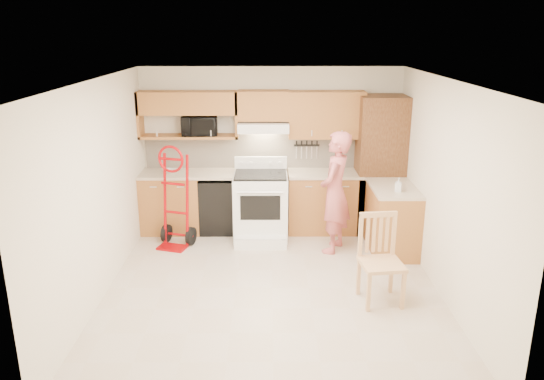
{
  "coord_description": "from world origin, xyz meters",
  "views": [
    {
      "loc": [
        -0.04,
        -5.79,
        3.03
      ],
      "look_at": [
        0.0,
        0.5,
        1.1
      ],
      "focal_mm": 34.66,
      "sensor_mm": 36.0,
      "label": 1
    }
  ],
  "objects_px": {
    "microwave": "(200,125)",
    "hand_truck": "(173,202)",
    "person": "(335,193)",
    "dining_chair": "(382,261)",
    "range": "(261,201)"
  },
  "relations": [
    {
      "from": "dining_chair",
      "to": "person",
      "type": "bearing_deg",
      "value": 96.95
    },
    {
      "from": "range",
      "to": "dining_chair",
      "type": "height_order",
      "value": "range"
    },
    {
      "from": "microwave",
      "to": "person",
      "type": "height_order",
      "value": "microwave"
    },
    {
      "from": "dining_chair",
      "to": "range",
      "type": "bearing_deg",
      "value": 119.04
    },
    {
      "from": "range",
      "to": "hand_truck",
      "type": "relative_size",
      "value": 0.87
    },
    {
      "from": "person",
      "to": "dining_chair",
      "type": "height_order",
      "value": "person"
    },
    {
      "from": "person",
      "to": "dining_chair",
      "type": "relative_size",
      "value": 1.67
    },
    {
      "from": "microwave",
      "to": "dining_chair",
      "type": "distance_m",
      "value": 3.55
    },
    {
      "from": "range",
      "to": "dining_chair",
      "type": "distance_m",
      "value": 2.41
    },
    {
      "from": "person",
      "to": "microwave",
      "type": "bearing_deg",
      "value": -92.74
    },
    {
      "from": "microwave",
      "to": "hand_truck",
      "type": "distance_m",
      "value": 1.28
    },
    {
      "from": "microwave",
      "to": "hand_truck",
      "type": "bearing_deg",
      "value": -116.52
    },
    {
      "from": "range",
      "to": "person",
      "type": "height_order",
      "value": "person"
    },
    {
      "from": "hand_truck",
      "to": "dining_chair",
      "type": "distance_m",
      "value": 3.12
    },
    {
      "from": "range",
      "to": "person",
      "type": "bearing_deg",
      "value": -23.64
    }
  ]
}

